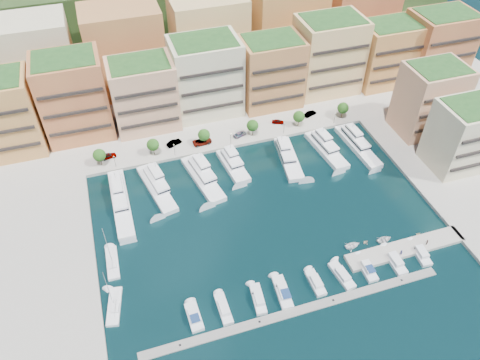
{
  "coord_description": "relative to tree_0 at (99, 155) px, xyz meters",
  "views": [
    {
      "loc": [
        -32.56,
        -79.95,
        94.19
      ],
      "look_at": [
        -3.96,
        9.27,
        6.0
      ],
      "focal_mm": 35.0,
      "sensor_mm": 36.0,
      "label": 1
    }
  ],
  "objects": [
    {
      "name": "tender_0",
      "position": [
        57.75,
        -50.56,
        -4.32
      ],
      "size": [
        4.28,
        3.19,
        0.85
      ],
      "primitive_type": "imported",
      "rotation": [
        0.0,
        0.0,
        1.64
      ],
      "color": "white",
      "rests_on": "ground"
    },
    {
      "name": "sailboat_1",
      "position": [
        -1.2,
        -37.47,
        -4.44
      ],
      "size": [
        3.08,
        10.1,
        13.2
      ],
      "color": "white",
      "rests_on": "ground"
    },
    {
      "name": "backblock_3",
      "position": [
        75.0,
        40.5,
        11.26
      ],
      "size": [
        26.0,
        18.0,
        30.0
      ],
      "primitive_type": "cube",
      "color": "#CE8B4B",
      "rests_on": "north_quay"
    },
    {
      "name": "backblock_0",
      "position": [
        -15.0,
        40.5,
        11.26
      ],
      "size": [
        26.0,
        18.0,
        30.0
      ],
      "primitive_type": "cube",
      "color": "beige",
      "rests_on": "north_quay"
    },
    {
      "name": "yacht_1",
      "position": [
        13.94,
        -14.33,
        -3.65
      ],
      "size": [
        8.67,
        21.82,
        7.3
      ],
      "color": "white",
      "rests_on": "ground"
    },
    {
      "name": "apartment_7",
      "position": [
        124.0,
        14.49,
        8.57
      ],
      "size": [
        22.0,
        16.5,
        24.8
      ],
      "color": "#CF8045",
      "rests_on": "north_quay"
    },
    {
      "name": "apartment_east_a",
      "position": [
        102.0,
        -13.51,
        7.57
      ],
      "size": [
        18.0,
        14.5,
        22.8
      ],
      "color": "tan",
      "rests_on": "east_quay"
    },
    {
      "name": "cruiser_8",
      "position": [
        65.24,
        -58.1,
        -4.2
      ],
      "size": [
        2.79,
        8.7,
        2.55
      ],
      "color": "white",
      "rests_on": "ground"
    },
    {
      "name": "backblock_2",
      "position": [
        45.0,
        40.5,
        11.26
      ],
      "size": [
        26.0,
        18.0,
        30.0
      ],
      "primitive_type": "cube",
      "color": "#EFB57E",
      "rests_on": "north_quay"
    },
    {
      "name": "tender_2",
      "position": [
        66.47,
        -51.33,
        -4.32
      ],
      "size": [
        4.27,
        3.2,
        0.84
      ],
      "primitive_type": "imported",
      "rotation": [
        0.0,
        0.0,
        1.65
      ],
      "color": "silver",
      "rests_on": "ground"
    },
    {
      "name": "apartment_2",
      "position": [
        17.0,
        16.49,
        7.57
      ],
      "size": [
        20.0,
        15.5,
        22.8
      ],
      "color": "tan",
      "rests_on": "north_quay"
    },
    {
      "name": "cruiser_5",
      "position": [
        44.02,
        -58.08,
        -4.2
      ],
      "size": [
        2.6,
        7.46,
        2.55
      ],
      "color": "white",
      "rests_on": "ground"
    },
    {
      "name": "yacht_4",
      "position": [
        54.85,
        -13.68,
        -3.65
      ],
      "size": [
        7.49,
        20.41,
        7.3
      ],
      "color": "white",
      "rests_on": "ground"
    },
    {
      "name": "tree_1",
      "position": [
        16.0,
        0.0,
        0.0
      ],
      "size": [
        3.8,
        3.8,
        5.65
      ],
      "color": "#473323",
      "rests_on": "north_quay"
    },
    {
      "name": "hillside",
      "position": [
        40.0,
        76.5,
        -4.74
      ],
      "size": [
        240.0,
        40.0,
        58.0
      ],
      "primitive_type": "cube",
      "color": "#1C3114",
      "rests_on": "ground"
    },
    {
      "name": "yacht_5",
      "position": [
        67.67,
        -13.36,
        -3.53
      ],
      "size": [
        6.9,
        19.75,
        7.3
      ],
      "color": "white",
      "rests_on": "ground"
    },
    {
      "name": "west_quay",
      "position": [
        -22.0,
        -41.5,
        -4.74
      ],
      "size": [
        34.0,
        76.0,
        2.0
      ],
      "primitive_type": "cube",
      "color": "#9E998E",
      "rests_on": "ground"
    },
    {
      "name": "car_0",
      "position": [
        2.29,
        2.56,
        -2.91
      ],
      "size": [
        5.08,
        2.55,
        1.66
      ],
      "primitive_type": "imported",
      "rotation": [
        0.0,
        0.0,
        1.69
      ],
      "color": "gray",
      "rests_on": "north_quay"
    },
    {
      "name": "finger_pier",
      "position": [
        70.0,
        -55.5,
        -4.74
      ],
      "size": [
        32.0,
        5.0,
        2.0
      ],
      "primitive_type": "cube",
      "color": "#9E998E",
      "rests_on": "ground"
    },
    {
      "name": "lamppost_1",
      "position": [
        22.0,
        -2.3,
        -0.92
      ],
      "size": [
        0.3,
        0.3,
        4.2
      ],
      "color": "black",
      "rests_on": "north_quay"
    },
    {
      "name": "tree_3",
      "position": [
        48.0,
        0.0,
        0.0
      ],
      "size": [
        3.8,
        3.8,
        5.65
      ],
      "color": "#473323",
      "rests_on": "north_quay"
    },
    {
      "name": "north_quay",
      "position": [
        40.0,
        28.5,
        -4.74
      ],
      "size": [
        220.0,
        64.0,
        2.0
      ],
      "primitive_type": "cube",
      "color": "#9E998E",
      "rests_on": "ground"
    },
    {
      "name": "apartment_east_b",
      "position": [
        102.0,
        -31.51,
        6.57
      ],
      "size": [
        18.0,
        14.5,
        20.8
      ],
      "color": "beige",
      "rests_on": "east_quay"
    },
    {
      "name": "cruiser_6",
      "position": [
        50.92,
        -58.09,
        -4.2
      ],
      "size": [
        3.7,
        8.67,
        2.55
      ],
      "color": "white",
      "rests_on": "ground"
    },
    {
      "name": "tree_5",
      "position": [
        80.0,
        0.0,
        0.0
      ],
      "size": [
        3.8,
        3.8,
        5.65
      ],
      "color": "#473323",
      "rests_on": "north_quay"
    },
    {
      "name": "person_1",
      "position": [
        75.33,
        -56.3,
        -2.9
      ],
      "size": [
        1.04,
        0.98,
        1.7
      ],
      "primitive_type": "imported",
      "rotation": [
        0.0,
        0.0,
        3.71
      ],
      "color": "#4C352D",
      "rests_on": "finger_pier"
    },
    {
      "name": "ground",
      "position": [
        40.0,
        -33.5,
        -4.74
      ],
      "size": [
        400.0,
        400.0,
        0.0
      ],
      "primitive_type": "plane",
      "color": "black",
      "rests_on": "ground"
    },
    {
      "name": "yacht_2",
      "position": [
        27.57,
        -14.25,
        -3.53
      ],
      "size": [
        8.76,
        21.84,
        7.3
      ],
      "color": "white",
      "rests_on": "ground"
    },
    {
      "name": "car_4",
      "position": [
        58.18,
        3.39,
        -3.07
      ],
      "size": [
        4.27,
        2.97,
        1.35
      ],
      "primitive_type": "imported",
      "rotation": [
        0.0,
        0.0,
        1.18
      ],
      "color": "gray",
      "rests_on": "north_quay"
    },
    {
      "name": "lamppost_4",
      "position": [
        76.0,
        -2.3,
        -0.92
      ],
      "size": [
        0.3,
        0.3,
        4.2
      ],
      "color": "black",
      "rests_on": "north_quay"
    },
    {
      "name": "cruiser_1",
      "position": [
        14.47,
        -58.1,
        -4.17
      ],
      "size": [
        3.03,
        7.41,
        2.66
      ],
      "color": "white",
      "rests_on": "ground"
    },
    {
      "name": "yacht_0",
      "position": [
        3.43,
        -16.65,
        -3.53
      ],
      "size": [
        4.57,
        26.56,
        7.3
      ],
      "color": "white",
      "rests_on": "ground"
    },
    {
      "name": "tree_4",
      "position": [
        64.0,
        0.0,
        0.0
      ],
      "size": [
        3.8,
        3.8,
        5.65
      ],
      "color": "#473323",
      "rests_on": "north_quay"
    },
    {
      "name": "car_3",
      "position": [
        44.0,
        0.74,
        -3.05
      ],
      "size": [
        5.15,
        3.57,
        1.38
      ],
      "primitive_type": "imported",
      "rotation": [
        0.0,
        0.0,
        1.95
      ],
      "color": "gray",
      "rests_on": "north_quay"
    },
    {
      "name": "person_0",
      "position": [
        67.39,
        -57.15,
        -2.86
      ],
      "size": [
        0.74,
        0.76,
        1.76
      ],
      "primitive_type": "imported",
      "rotation": [
        0.0,
        0.0,
        2.27
      ],
      "color": "#292952",
      "rests_on": "finger_pier"
    },
    {
      "name": "tender_3",
      "position": [
        75.78,
        -52.5,
        -4.29
      ],
      "size": [
        2.1,
        1.95,
        0.9
      ],
      "primitive_type": "imported",
      "rotation": [
        0.0,
        0.0,
        1.89
      ],
      "color": "beige",
      "rests_on": "ground"
    },
    {
      "name": "apartment_5",
      "position": [
        82.0,
        18.49,
        9.57
      ],
      "size": [
        22.0,
        16.5,
        26.8
      ],
      "color": "#EFB57E",
      "rests_on": "north_quay"
    },
    {
      "name": "east_quay",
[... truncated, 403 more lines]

